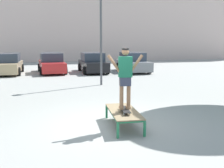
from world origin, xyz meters
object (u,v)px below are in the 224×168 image
(skater, at_px, (125,74))
(light_post, at_px, (101,14))
(car_grey, at_px, (133,63))
(car_red, at_px, (52,64))
(skateboard, at_px, (125,110))
(car_tan, at_px, (8,65))
(skate_box, at_px, (124,112))
(car_black, at_px, (93,63))

(skater, height_order, light_post, light_post)
(light_post, bearing_deg, car_grey, 58.01)
(car_red, xyz_separation_m, light_post, (2.63, -6.44, 3.13))
(car_grey, bearing_deg, skateboard, -108.02)
(skater, bearing_deg, car_tan, 109.70)
(skate_box, bearing_deg, skater, -92.83)
(skateboard, height_order, car_grey, car_grey)
(skateboard, xyz_separation_m, car_red, (-1.89, 14.02, 0.15))
(car_red, distance_m, light_post, 7.63)
(car_red, relative_size, light_post, 0.74)
(skateboard, bearing_deg, skate_box, 87.15)
(car_red, relative_size, car_grey, 1.02)
(car_tan, distance_m, car_red, 3.11)
(car_red, bearing_deg, skateboard, -82.33)
(skateboard, bearing_deg, skater, 84.82)
(car_tan, bearing_deg, car_grey, -3.82)
(skateboard, height_order, light_post, light_post)
(car_black, bearing_deg, skater, -95.11)
(car_black, xyz_separation_m, light_post, (-0.49, -6.13, 3.13))
(car_red, bearing_deg, skate_box, -82.20)
(skate_box, distance_m, light_post, 8.19)
(skateboard, distance_m, skater, 0.99)
(car_tan, bearing_deg, car_red, 1.05)
(car_red, bearing_deg, skater, -82.32)
(skateboard, bearing_deg, car_grey, 71.98)
(car_black, distance_m, car_grey, 3.13)
(light_post, bearing_deg, skate_box, -95.64)
(car_tan, bearing_deg, skateboard, -70.30)
(car_black, bearing_deg, car_tan, 177.68)
(skater, height_order, car_grey, skater)
(car_red, bearing_deg, car_tan, -178.95)
(car_black, distance_m, light_post, 6.90)
(car_tan, bearing_deg, light_post, -48.05)
(car_black, relative_size, light_post, 0.73)
(car_tan, relative_size, car_black, 0.99)
(skateboard, xyz_separation_m, car_tan, (-5.00, 13.96, 0.15))
(car_tan, height_order, car_red, same)
(skateboard, height_order, skater, skater)
(skater, relative_size, car_red, 0.39)
(car_red, relative_size, car_black, 1.02)
(skateboard, bearing_deg, car_red, 97.67)
(skate_box, height_order, car_grey, car_grey)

